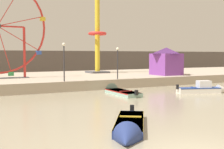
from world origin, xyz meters
The scene contains 9 objects.
quay_promenade centered at (0.00, 28.50, 0.51)m, with size 110.00×18.05×1.02m, color tan.
distant_town_skyline centered at (0.00, 46.14, 2.20)m, with size 140.00×3.00×4.40m, color #564C47.
motorboat_seafoam centered at (5.69, 16.55, 0.20)m, with size 1.59×5.98×1.40m.
motorboat_white_red_stripe centered at (13.41, 12.76, 0.37)m, with size 5.32×2.63×1.44m.
motorboat_navy_blue centered at (-0.70, 3.68, 0.20)m, with size 4.45×5.70×1.27m.
drop_tower_yellow_tower centered at (10.48, 30.99, 7.57)m, with size 2.80×2.80×16.01m.
carnival_booth_purple_stall centered at (16.51, 22.78, 2.88)m, with size 3.33×3.75×3.57m.
promenade_lamp_near centered at (7.73, 20.00, 3.30)m, with size 0.32×0.32×3.42m.
promenade_lamp_far centered at (1.67, 19.88, 3.51)m, with size 0.32×0.32×3.79m.
Camera 1 is at (-7.66, -7.82, 3.62)m, focal length 47.25 mm.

